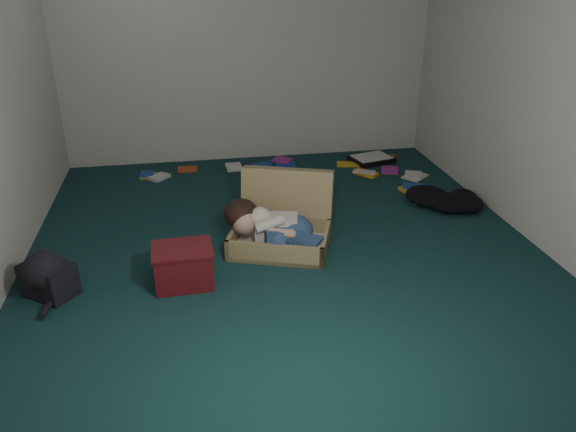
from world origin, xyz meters
name	(u,v)px	position (x,y,z in m)	size (l,w,h in m)	color
floor	(285,248)	(0.00, 0.00, 0.00)	(4.50, 4.50, 0.00)	#123333
wall_back	(247,41)	(0.00, 2.25, 1.30)	(4.50, 4.50, 0.00)	silver
wall_front	(398,220)	(0.00, -2.25, 1.30)	(4.50, 4.50, 0.00)	silver
wall_right	(543,75)	(2.00, 0.00, 1.30)	(4.50, 4.50, 0.00)	silver
suitcase	(283,222)	(0.01, 0.13, 0.17)	(0.96, 0.95, 0.56)	#A08858
person	(272,227)	(-0.10, -0.03, 0.21)	(0.75, 0.59, 0.34)	silver
maroon_bin	(183,266)	(-0.79, -0.40, 0.15)	(0.43, 0.34, 0.29)	#571116
backpack	(48,278)	(-1.70, -0.38, 0.13)	(0.43, 0.34, 0.26)	black
clothing_pile	(448,197)	(1.64, 0.56, 0.08)	(0.48, 0.39, 0.15)	black
paper_tray	(371,159)	(1.32, 1.86, 0.03)	(0.52, 0.44, 0.06)	black
book_scatter	(312,171)	(0.59, 1.64, 0.01)	(2.95, 1.52, 0.02)	gold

